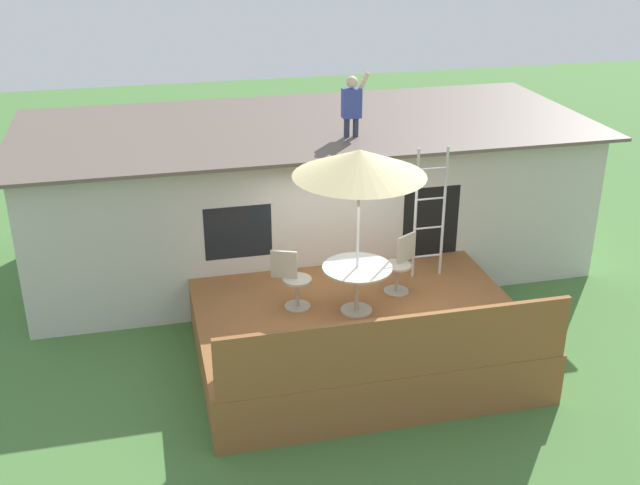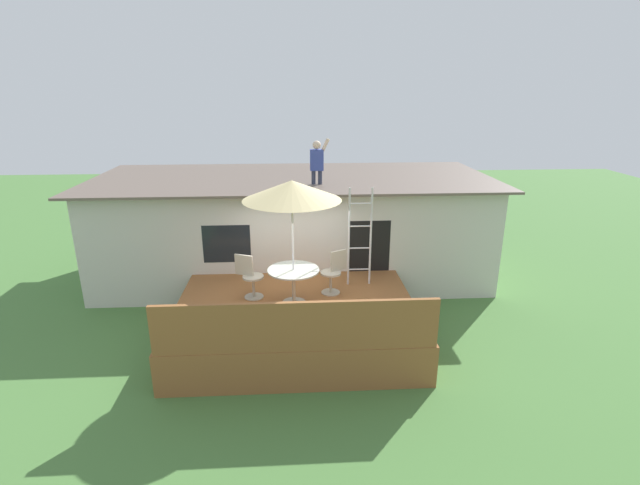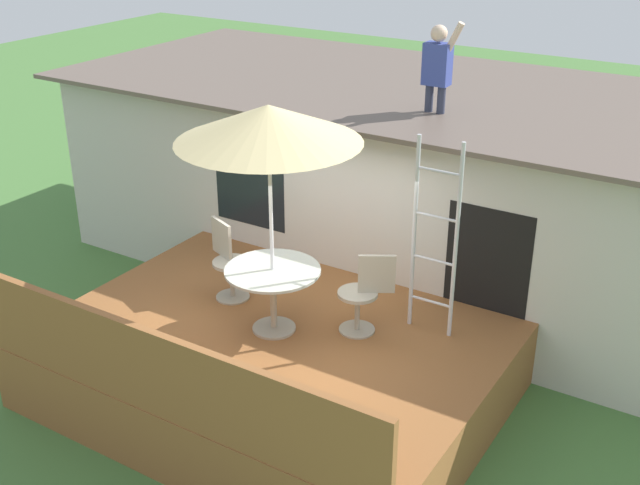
# 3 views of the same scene
# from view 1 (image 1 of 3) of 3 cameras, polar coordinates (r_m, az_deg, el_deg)

# --- Properties ---
(ground_plane) EXTENTS (40.00, 40.00, 0.00)m
(ground_plane) POSITION_cam_1_polar(r_m,az_deg,el_deg) (12.27, 2.68, -8.14)
(ground_plane) COLOR #477538
(house) EXTENTS (10.50, 4.50, 2.73)m
(house) POSITION_cam_1_polar(r_m,az_deg,el_deg) (14.80, -1.04, 3.66)
(house) COLOR beige
(house) RESTS_ON ground
(deck) EXTENTS (4.85, 3.89, 0.80)m
(deck) POSITION_cam_1_polar(r_m,az_deg,el_deg) (12.06, 2.71, -6.53)
(deck) COLOR brown
(deck) RESTS_ON ground
(deck_railing) EXTENTS (4.75, 0.08, 0.90)m
(deck_railing) POSITION_cam_1_polar(r_m,az_deg,el_deg) (10.08, 5.78, -7.68)
(deck_railing) COLOR brown
(deck_railing) RESTS_ON deck
(patio_table) EXTENTS (1.04, 1.04, 0.74)m
(patio_table) POSITION_cam_1_polar(r_m,az_deg,el_deg) (11.52, 2.74, -2.50)
(patio_table) COLOR #A59E8C
(patio_table) RESTS_ON deck
(patio_umbrella) EXTENTS (1.90, 1.90, 2.54)m
(patio_umbrella) POSITION_cam_1_polar(r_m,az_deg,el_deg) (10.85, 2.92, 5.85)
(patio_umbrella) COLOR silver
(patio_umbrella) RESTS_ON deck
(step_ladder) EXTENTS (0.52, 0.04, 2.20)m
(step_ladder) POSITION_cam_1_polar(r_m,az_deg,el_deg) (12.54, 8.05, 2.13)
(step_ladder) COLOR silver
(step_ladder) RESTS_ON deck
(person_figure) EXTENTS (0.47, 0.20, 1.11)m
(person_figure) POSITION_cam_1_polar(r_m,az_deg,el_deg) (13.39, 2.38, 10.26)
(person_figure) COLOR #33384C
(person_figure) RESTS_ON house
(patio_chair_left) EXTENTS (0.60, 0.44, 0.92)m
(patio_chair_left) POSITION_cam_1_polar(r_m,az_deg,el_deg) (11.71, -2.03, -2.74)
(patio_chair_left) COLOR #A59E8C
(patio_chair_left) RESTS_ON deck
(patio_chair_right) EXTENTS (0.57, 0.44, 0.92)m
(patio_chair_right) POSITION_cam_1_polar(r_m,az_deg,el_deg) (12.25, 5.91, -1.59)
(patio_chair_right) COLOR #A59E8C
(patio_chair_right) RESTS_ON deck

